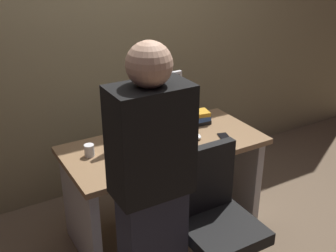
{
  "coord_description": "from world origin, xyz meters",
  "views": [
    {
      "loc": [
        -1.31,
        -2.31,
        2.07
      ],
      "look_at": [
        0.0,
        -0.05,
        0.87
      ],
      "focal_mm": 45.05,
      "sensor_mm": 36.0,
      "label": 1
    }
  ],
  "objects_px": {
    "monitor": "(149,104)",
    "desk": "(165,170)",
    "person_at_desk": "(152,193)",
    "cup_near_keyboard": "(119,161)",
    "cell_phone": "(225,137)",
    "cup_by_monitor": "(89,150)",
    "office_chair": "(216,229)",
    "keyboard": "(158,148)",
    "book_stack": "(198,118)",
    "mouse": "(196,136)"
  },
  "relations": [
    {
      "from": "monitor",
      "to": "desk",
      "type": "bearing_deg",
      "value": -70.63
    },
    {
      "from": "person_at_desk",
      "to": "cup_near_keyboard",
      "type": "height_order",
      "value": "person_at_desk"
    },
    {
      "from": "cell_phone",
      "to": "cup_by_monitor",
      "type": "bearing_deg",
      "value": -177.56
    },
    {
      "from": "person_at_desk",
      "to": "monitor",
      "type": "xyz_separation_m",
      "value": [
        0.41,
        0.8,
        0.14
      ]
    },
    {
      "from": "monitor",
      "to": "cup_by_monitor",
      "type": "bearing_deg",
      "value": -174.33
    },
    {
      "from": "office_chair",
      "to": "keyboard",
      "type": "height_order",
      "value": "office_chair"
    },
    {
      "from": "person_at_desk",
      "to": "book_stack",
      "type": "distance_m",
      "value": 1.19
    },
    {
      "from": "mouse",
      "to": "cup_near_keyboard",
      "type": "relative_size",
      "value": 1.06
    },
    {
      "from": "mouse",
      "to": "cell_phone",
      "type": "xyz_separation_m",
      "value": [
        0.18,
        -0.1,
        -0.01
      ]
    },
    {
      "from": "desk",
      "to": "cell_phone",
      "type": "xyz_separation_m",
      "value": [
        0.42,
        -0.15,
        0.23
      ]
    },
    {
      "from": "mouse",
      "to": "cup_near_keyboard",
      "type": "xyz_separation_m",
      "value": [
        -0.65,
        -0.11,
        0.03
      ]
    },
    {
      "from": "cup_by_monitor",
      "to": "person_at_desk",
      "type": "bearing_deg",
      "value": -85.01
    },
    {
      "from": "book_stack",
      "to": "cup_near_keyboard",
      "type": "bearing_deg",
      "value": -158.32
    },
    {
      "from": "person_at_desk",
      "to": "cup_near_keyboard",
      "type": "xyz_separation_m",
      "value": [
        0.04,
        0.51,
        -0.07
      ]
    },
    {
      "from": "desk",
      "to": "cup_near_keyboard",
      "type": "relative_size",
      "value": 15.02
    },
    {
      "from": "mouse",
      "to": "desk",
      "type": "bearing_deg",
      "value": 167.75
    },
    {
      "from": "desk",
      "to": "mouse",
      "type": "distance_m",
      "value": 0.34
    },
    {
      "from": "keyboard",
      "to": "cup_near_keyboard",
      "type": "xyz_separation_m",
      "value": [
        -0.33,
        -0.1,
        0.04
      ]
    },
    {
      "from": "desk",
      "to": "keyboard",
      "type": "distance_m",
      "value": 0.26
    },
    {
      "from": "person_at_desk",
      "to": "cup_by_monitor",
      "type": "xyz_separation_m",
      "value": [
        -0.07,
        0.75,
        -0.08
      ]
    },
    {
      "from": "keyboard",
      "to": "cup_by_monitor",
      "type": "height_order",
      "value": "cup_by_monitor"
    },
    {
      "from": "keyboard",
      "to": "desk",
      "type": "bearing_deg",
      "value": 35.34
    },
    {
      "from": "monitor",
      "to": "keyboard",
      "type": "bearing_deg",
      "value": -101.89
    },
    {
      "from": "cup_by_monitor",
      "to": "cell_phone",
      "type": "xyz_separation_m",
      "value": [
        0.94,
        -0.24,
        -0.04
      ]
    },
    {
      "from": "cup_near_keyboard",
      "to": "keyboard",
      "type": "bearing_deg",
      "value": 16.52
    },
    {
      "from": "cup_near_keyboard",
      "to": "book_stack",
      "type": "height_order",
      "value": "book_stack"
    },
    {
      "from": "mouse",
      "to": "cell_phone",
      "type": "relative_size",
      "value": 0.69
    },
    {
      "from": "desk",
      "to": "cell_phone",
      "type": "bearing_deg",
      "value": -20.15
    },
    {
      "from": "book_stack",
      "to": "desk",
      "type": "bearing_deg",
      "value": -157.67
    },
    {
      "from": "cup_near_keyboard",
      "to": "cell_phone",
      "type": "relative_size",
      "value": 0.66
    },
    {
      "from": "desk",
      "to": "mouse",
      "type": "bearing_deg",
      "value": -12.25
    },
    {
      "from": "mouse",
      "to": "cell_phone",
      "type": "distance_m",
      "value": 0.21
    },
    {
      "from": "monitor",
      "to": "cup_near_keyboard",
      "type": "distance_m",
      "value": 0.52
    },
    {
      "from": "keyboard",
      "to": "book_stack",
      "type": "bearing_deg",
      "value": 24.52
    },
    {
      "from": "desk",
      "to": "keyboard",
      "type": "bearing_deg",
      "value": -144.09
    },
    {
      "from": "book_stack",
      "to": "person_at_desk",
      "type": "bearing_deg",
      "value": -135.62
    },
    {
      "from": "desk",
      "to": "book_stack",
      "type": "relative_size",
      "value": 7.15
    },
    {
      "from": "monitor",
      "to": "cup_by_monitor",
      "type": "distance_m",
      "value": 0.53
    },
    {
      "from": "keyboard",
      "to": "cup_near_keyboard",
      "type": "distance_m",
      "value": 0.35
    },
    {
      "from": "mouse",
      "to": "monitor",
      "type": "bearing_deg",
      "value": 147.0
    },
    {
      "from": "desk",
      "to": "person_at_desk",
      "type": "distance_m",
      "value": 0.88
    },
    {
      "from": "person_at_desk",
      "to": "book_stack",
      "type": "height_order",
      "value": "person_at_desk"
    },
    {
      "from": "office_chair",
      "to": "monitor",
      "type": "bearing_deg",
      "value": 91.74
    },
    {
      "from": "cup_near_keyboard",
      "to": "monitor",
      "type": "bearing_deg",
      "value": 38.1
    },
    {
      "from": "person_at_desk",
      "to": "cell_phone",
      "type": "height_order",
      "value": "person_at_desk"
    },
    {
      "from": "monitor",
      "to": "book_stack",
      "type": "height_order",
      "value": "monitor"
    },
    {
      "from": "cell_phone",
      "to": "monitor",
      "type": "bearing_deg",
      "value": 164.98
    },
    {
      "from": "person_at_desk",
      "to": "monitor",
      "type": "bearing_deg",
      "value": 62.74
    },
    {
      "from": "desk",
      "to": "cup_by_monitor",
      "type": "relative_size",
      "value": 17.49
    },
    {
      "from": "keyboard",
      "to": "cup_by_monitor",
      "type": "bearing_deg",
      "value": 160.88
    }
  ]
}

